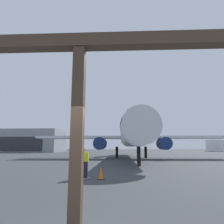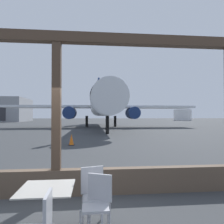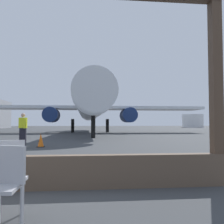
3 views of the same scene
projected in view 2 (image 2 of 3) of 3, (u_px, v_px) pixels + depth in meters
The scene contains 9 objects.
ground_plane at pixel (88, 124), 44.65m from camera, with size 220.00×220.00×0.00m, color #383A3D.
window_frame at pixel (56, 136), 4.88m from camera, with size 8.87×0.24×3.82m.
dining_table at pixel (47, 206), 3.27m from camera, with size 0.82×0.82×0.72m.
cafe_chair_window_left at pixel (98, 199), 3.26m from camera, with size 0.50×0.50×0.91m.
cafe_chair_window_right at pixel (94, 190), 3.59m from camera, with size 0.47×0.47×0.96m.
airplane at pixel (101, 105), 34.04m from camera, with size 30.31×33.08×10.38m.
ground_crew_worker at pixel (56, 130), 13.71m from camera, with size 0.40×0.51×1.74m.
traffic_cone at pixel (71, 140), 13.21m from camera, with size 0.36×0.36×0.69m.
fuel_storage_tank at pixel (183, 115), 86.21m from camera, with size 7.08×7.08×4.44m, color white.
Camera 2 is at (0.81, -4.99, 1.85)m, focal length 33.53 mm.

